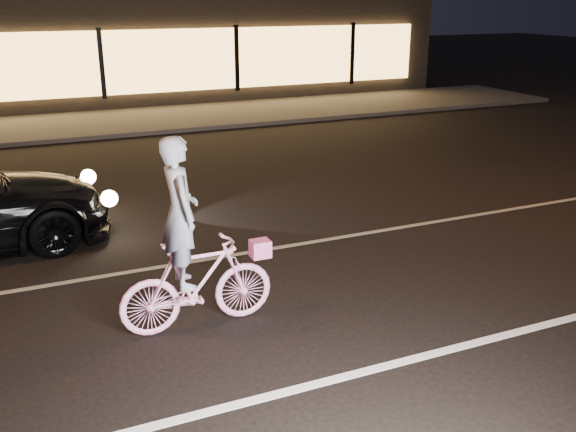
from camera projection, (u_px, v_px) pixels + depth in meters
name	position (u px, v px, depth m)	size (l,w,h in m)	color
ground	(297.00, 311.00, 7.86)	(90.00, 90.00, 0.00)	black
lane_stripe_near	(358.00, 373.00, 6.56)	(60.00, 0.12, 0.01)	silver
lane_stripe_far	(242.00, 254.00, 9.59)	(60.00, 0.10, 0.01)	gray
sidewalk	(116.00, 122.00, 19.08)	(30.00, 4.00, 0.12)	#383533
storefront	(83.00, 38.00, 23.55)	(25.40, 8.42, 4.20)	black
cyclist	(193.00, 263.00, 7.22)	(1.81, 0.62, 2.28)	#FF45A8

